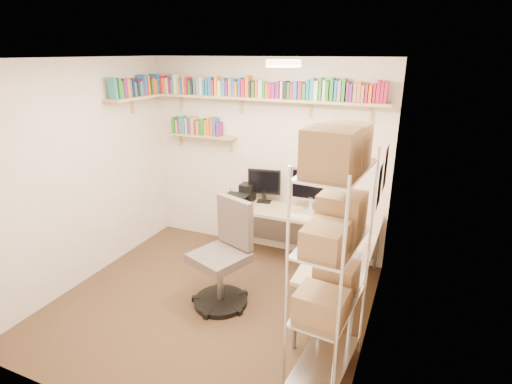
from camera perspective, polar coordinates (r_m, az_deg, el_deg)
ground at (r=4.47m, az=-6.54°, el=-15.58°), size 3.20×3.20×0.00m
room_shell at (r=3.80m, az=-7.35°, el=3.92°), size 3.24×3.04×2.52m
wall_shelves at (r=5.03m, az=-4.19°, el=13.35°), size 3.12×1.09×0.80m
corner_desk at (r=4.68m, az=6.57°, el=-4.07°), size 1.89×1.84×1.23m
office_chair at (r=4.24m, az=-4.57°, el=-9.88°), size 0.65×0.66×1.14m
wire_rack at (r=2.96m, az=11.09°, el=-4.96°), size 0.47×0.85×2.10m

